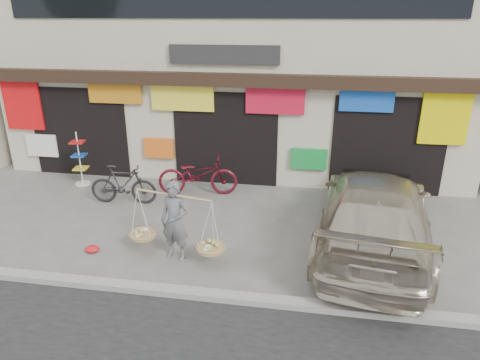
% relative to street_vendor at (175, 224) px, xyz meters
% --- Properties ---
extents(ground, '(70.00, 70.00, 0.00)m').
position_rel_street_vendor_xyz_m(ground, '(0.20, 0.79, -0.77)').
color(ground, slate).
rests_on(ground, ground).
extents(kerb, '(70.00, 0.25, 0.12)m').
position_rel_street_vendor_xyz_m(kerb, '(0.20, -1.21, -0.71)').
color(kerb, gray).
rests_on(kerb, ground).
extents(shophouse_block, '(14.00, 6.32, 7.00)m').
position_rel_street_vendor_xyz_m(shophouse_block, '(0.19, 7.20, 2.67)').
color(shophouse_block, beige).
rests_on(shophouse_block, ground).
extents(street_vendor, '(2.09, 0.87, 1.67)m').
position_rel_street_vendor_xyz_m(street_vendor, '(0.00, 0.00, 0.00)').
color(street_vendor, slate).
rests_on(street_vendor, ground).
extents(bike_1, '(1.80, 0.64, 1.06)m').
position_rel_street_vendor_xyz_m(bike_1, '(-2.18, 2.41, -0.24)').
color(bike_1, black).
rests_on(bike_1, ground).
extents(bike_2, '(2.28, 1.11, 1.15)m').
position_rel_street_vendor_xyz_m(bike_2, '(-0.41, 3.33, -0.20)').
color(bike_2, '#560E1A').
rests_on(bike_2, ground).
extents(suv, '(2.98, 5.75, 1.59)m').
position_rel_street_vendor_xyz_m(suv, '(4.02, 1.18, 0.02)').
color(suv, '#B8AD94').
rests_on(suv, ground).
extents(display_rack, '(0.44, 0.44, 1.59)m').
position_rel_street_vendor_xyz_m(display_rack, '(-3.97, 3.49, -0.13)').
color(display_rack, silver).
rests_on(display_rack, ground).
extents(red_bag, '(0.31, 0.25, 0.14)m').
position_rel_street_vendor_xyz_m(red_bag, '(-1.84, -0.08, -0.70)').
color(red_bag, red).
rests_on(red_bag, ground).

